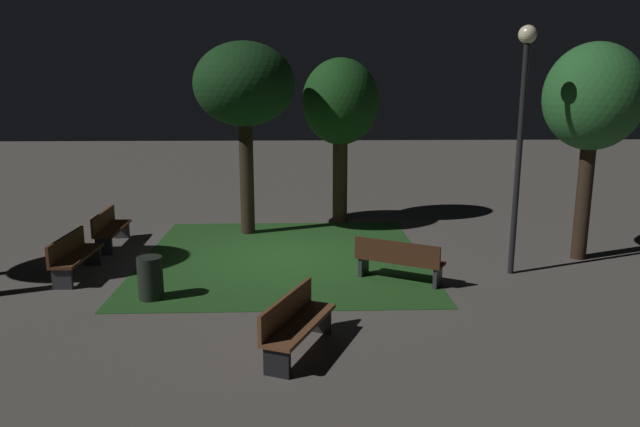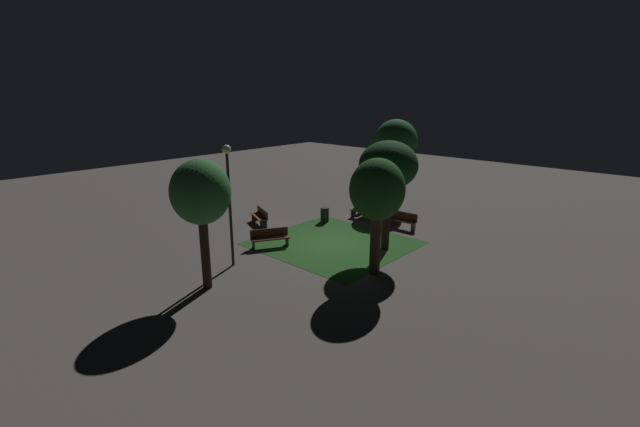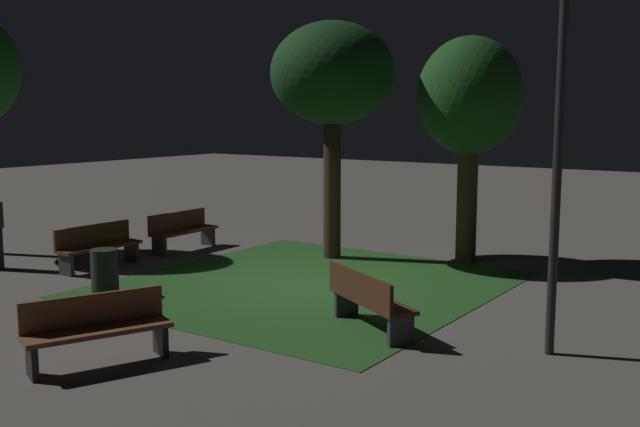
# 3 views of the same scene
# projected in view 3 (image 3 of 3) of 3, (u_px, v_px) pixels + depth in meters

# --- Properties ---
(ground_plane) EXTENTS (60.00, 60.00, 0.00)m
(ground_plane) POSITION_uv_depth(u_px,v_px,m) (306.00, 285.00, 13.47)
(ground_plane) COLOR #56514C
(grass_lawn) EXTENTS (6.84, 6.44, 0.01)m
(grass_lawn) POSITION_uv_depth(u_px,v_px,m) (308.00, 284.00, 13.56)
(grass_lawn) COLOR #23511E
(grass_lawn) RESTS_ON ground
(bench_near_trees) EXTENTS (1.81, 0.53, 0.88)m
(bench_near_trees) POSITION_uv_depth(u_px,v_px,m) (182.00, 229.00, 16.82)
(bench_near_trees) COLOR brown
(bench_near_trees) RESTS_ON ground
(bench_path_side) EXTENTS (1.81, 0.52, 0.88)m
(bench_path_side) POSITION_uv_depth(u_px,v_px,m) (97.00, 245.00, 14.88)
(bench_path_side) COLOR #512D19
(bench_path_side) RESTS_ON ground
(bench_by_lamp) EXTENTS (1.84, 1.15, 0.88)m
(bench_by_lamp) POSITION_uv_depth(u_px,v_px,m) (97.00, 327.00, 9.22)
(bench_by_lamp) COLOR brown
(bench_by_lamp) RESTS_ON ground
(bench_front_right) EXTENTS (1.31, 1.80, 0.88)m
(bench_front_right) POSITION_uv_depth(u_px,v_px,m) (367.00, 299.00, 10.63)
(bench_front_right) COLOR #422314
(bench_front_right) RESTS_ON ground
(tree_near_wall) EXTENTS (2.16, 2.16, 4.69)m
(tree_near_wall) POSITION_uv_depth(u_px,v_px,m) (470.00, 100.00, 15.09)
(tree_near_wall) COLOR #423021
(tree_near_wall) RESTS_ON ground
(tree_right_canopy) EXTENTS (2.62, 2.62, 5.04)m
(tree_right_canopy) POSITION_uv_depth(u_px,v_px,m) (332.00, 76.00, 15.47)
(tree_right_canopy) COLOR #2D2116
(tree_right_canopy) RESTS_ON ground
(lamp_post_near_wall) EXTENTS (0.36, 0.36, 5.08)m
(lamp_post_near_wall) POSITION_uv_depth(u_px,v_px,m) (561.00, 92.00, 9.21)
(lamp_post_near_wall) COLOR black
(lamp_post_near_wall) RESTS_ON ground
(trash_bin) EXTENTS (0.47, 0.47, 0.81)m
(trash_bin) POSITION_uv_depth(u_px,v_px,m) (105.00, 273.00, 12.67)
(trash_bin) COLOR black
(trash_bin) RESTS_ON ground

